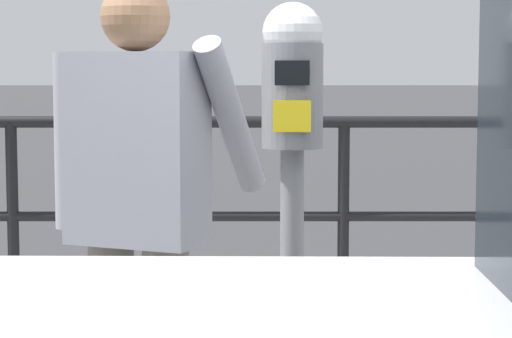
% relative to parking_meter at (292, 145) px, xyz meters
% --- Properties ---
extents(parking_meter, '(0.18, 0.19, 1.56)m').
position_rel_parking_meter_xyz_m(parking_meter, '(0.00, 0.00, 0.00)').
color(parking_meter, slate).
rests_on(parking_meter, sidewalk_curb).
extents(pedestrian_at_meter, '(0.70, 0.43, 1.64)m').
position_rel_parking_meter_xyz_m(pedestrian_at_meter, '(-0.48, 0.25, -0.22)').
color(pedestrian_at_meter, slate).
rests_on(pedestrian_at_meter, sidewalk_curb).
extents(background_railing, '(24.06, 0.06, 1.12)m').
position_rel_parking_meter_xyz_m(background_railing, '(0.35, 2.31, -0.36)').
color(background_railing, black).
rests_on(background_railing, sidewalk_curb).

